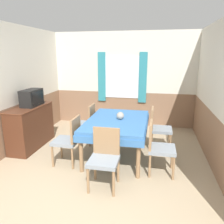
{
  "coord_description": "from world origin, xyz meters",
  "views": [
    {
      "loc": [
        0.93,
        -2.26,
        1.99
      ],
      "look_at": [
        0.1,
        1.75,
        0.91
      ],
      "focal_mm": 35.0,
      "sensor_mm": 36.0,
      "label": 1
    }
  ],
  "objects_px": {
    "chair_head_near": "(105,156)",
    "tv": "(32,98)",
    "dining_table": "(117,125)",
    "chair_left_near": "(69,139)",
    "vase": "(120,116)",
    "chair_left_far": "(87,122)",
    "chair_right_far": "(158,127)",
    "sideboard": "(31,126)",
    "chair_right_near": "(158,146)"
  },
  "relations": [
    {
      "from": "chair_head_near",
      "to": "tv",
      "type": "distance_m",
      "value": 2.32
    },
    {
      "from": "chair_head_near",
      "to": "dining_table",
      "type": "bearing_deg",
      "value": -90.0
    },
    {
      "from": "chair_left_near",
      "to": "chair_head_near",
      "type": "bearing_deg",
      "value": -124.69
    },
    {
      "from": "tv",
      "to": "vase",
      "type": "xyz_separation_m",
      "value": [
        1.95,
        -0.11,
        -0.26
      ]
    },
    {
      "from": "chair_left_far",
      "to": "chair_right_far",
      "type": "xyz_separation_m",
      "value": [
        1.6,
        0.0,
        0.0
      ]
    },
    {
      "from": "dining_table",
      "to": "chair_left_far",
      "type": "height_order",
      "value": "chair_left_far"
    },
    {
      "from": "chair_right_far",
      "to": "chair_head_near",
      "type": "height_order",
      "value": "same"
    },
    {
      "from": "tv",
      "to": "vase",
      "type": "distance_m",
      "value": 1.97
    },
    {
      "from": "chair_left_near",
      "to": "tv",
      "type": "xyz_separation_m",
      "value": [
        -1.09,
        0.66,
        0.6
      ]
    },
    {
      "from": "chair_left_near",
      "to": "chair_left_far",
      "type": "bearing_deg",
      "value": 0.0
    },
    {
      "from": "dining_table",
      "to": "chair_left_far",
      "type": "xyz_separation_m",
      "value": [
        -0.8,
        0.51,
        -0.16
      ]
    },
    {
      "from": "chair_left_near",
      "to": "sideboard",
      "type": "distance_m",
      "value": 1.27
    },
    {
      "from": "chair_left_far",
      "to": "chair_right_far",
      "type": "distance_m",
      "value": 1.6
    },
    {
      "from": "chair_left_near",
      "to": "vase",
      "type": "bearing_deg",
      "value": -57.29
    },
    {
      "from": "chair_right_far",
      "to": "chair_head_near",
      "type": "distance_m",
      "value": 1.76
    },
    {
      "from": "sideboard",
      "to": "tv",
      "type": "height_order",
      "value": "tv"
    },
    {
      "from": "chair_right_near",
      "to": "sideboard",
      "type": "height_order",
      "value": "sideboard"
    },
    {
      "from": "dining_table",
      "to": "chair_right_near",
      "type": "bearing_deg",
      "value": -32.44
    },
    {
      "from": "vase",
      "to": "chair_right_far",
      "type": "bearing_deg",
      "value": 32.12
    },
    {
      "from": "sideboard",
      "to": "vase",
      "type": "height_order",
      "value": "sideboard"
    },
    {
      "from": "chair_head_near",
      "to": "sideboard",
      "type": "height_order",
      "value": "sideboard"
    },
    {
      "from": "chair_left_near",
      "to": "tv",
      "type": "bearing_deg",
      "value": 58.96
    },
    {
      "from": "dining_table",
      "to": "chair_right_near",
      "type": "height_order",
      "value": "chair_right_near"
    },
    {
      "from": "sideboard",
      "to": "vase",
      "type": "relative_size",
      "value": 8.56
    },
    {
      "from": "chair_left_near",
      "to": "sideboard",
      "type": "bearing_deg",
      "value": 62.79
    },
    {
      "from": "dining_table",
      "to": "vase",
      "type": "distance_m",
      "value": 0.19
    },
    {
      "from": "chair_left_far",
      "to": "chair_right_near",
      "type": "distance_m",
      "value": 1.89
    },
    {
      "from": "sideboard",
      "to": "dining_table",
      "type": "bearing_deg",
      "value": -2.13
    },
    {
      "from": "dining_table",
      "to": "chair_right_far",
      "type": "height_order",
      "value": "chair_right_far"
    },
    {
      "from": "vase",
      "to": "chair_left_near",
      "type": "bearing_deg",
      "value": -147.29
    },
    {
      "from": "dining_table",
      "to": "vase",
      "type": "bearing_deg",
      "value": 36.5
    },
    {
      "from": "dining_table",
      "to": "vase",
      "type": "relative_size",
      "value": 11.59
    },
    {
      "from": "dining_table",
      "to": "tv",
      "type": "xyz_separation_m",
      "value": [
        -1.89,
        0.15,
        0.44
      ]
    },
    {
      "from": "dining_table",
      "to": "sideboard",
      "type": "xyz_separation_m",
      "value": [
        -1.93,
        0.07,
        -0.19
      ]
    },
    {
      "from": "chair_head_near",
      "to": "sideboard",
      "type": "xyz_separation_m",
      "value": [
        -1.93,
        1.13,
        -0.03
      ]
    },
    {
      "from": "chair_left_near",
      "to": "sideboard",
      "type": "height_order",
      "value": "sideboard"
    },
    {
      "from": "chair_left_far",
      "to": "sideboard",
      "type": "height_order",
      "value": "sideboard"
    },
    {
      "from": "chair_left_far",
      "to": "chair_left_near",
      "type": "xyz_separation_m",
      "value": [
        0.0,
        -1.02,
        0.0
      ]
    },
    {
      "from": "chair_left_far",
      "to": "vase",
      "type": "relative_size",
      "value": 6.19
    },
    {
      "from": "chair_head_near",
      "to": "chair_left_far",
      "type": "bearing_deg",
      "value": -63.01
    },
    {
      "from": "chair_right_far",
      "to": "sideboard",
      "type": "distance_m",
      "value": 2.76
    },
    {
      "from": "dining_table",
      "to": "sideboard",
      "type": "height_order",
      "value": "sideboard"
    },
    {
      "from": "chair_right_near",
      "to": "vase",
      "type": "height_order",
      "value": "chair_right_near"
    },
    {
      "from": "chair_right_far",
      "to": "sideboard",
      "type": "xyz_separation_m",
      "value": [
        -2.72,
        -0.44,
        -0.03
      ]
    },
    {
      "from": "chair_right_near",
      "to": "sideboard",
      "type": "xyz_separation_m",
      "value": [
        -2.72,
        0.58,
        -0.03
      ]
    },
    {
      "from": "chair_left_far",
      "to": "vase",
      "type": "bearing_deg",
      "value": -118.72
    },
    {
      "from": "chair_head_near",
      "to": "tv",
      "type": "bearing_deg",
      "value": -32.62
    },
    {
      "from": "tv",
      "to": "chair_left_far",
      "type": "bearing_deg",
      "value": 18.06
    },
    {
      "from": "chair_head_near",
      "to": "tv",
      "type": "xyz_separation_m",
      "value": [
        -1.89,
        1.21,
        0.6
      ]
    },
    {
      "from": "vase",
      "to": "tv",
      "type": "bearing_deg",
      "value": 176.75
    }
  ]
}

